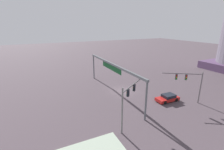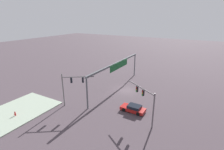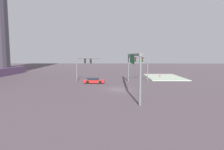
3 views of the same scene
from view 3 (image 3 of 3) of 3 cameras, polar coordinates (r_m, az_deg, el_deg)
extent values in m
plane|color=#4D4148|center=(33.60, 1.74, -4.27)|extent=(204.36, 204.36, 0.00)
cube|color=#A2B29C|center=(53.68, 14.84, -0.56)|extent=(15.02, 8.88, 0.15)
cylinder|color=#655E61|center=(44.36, -10.25, 1.73)|extent=(0.21, 0.21, 5.56)
cylinder|color=#655E61|center=(42.04, -7.14, 4.86)|extent=(3.69, 5.54, 0.16)
cube|color=black|center=(42.53, -7.85, 4.04)|extent=(0.39, 0.41, 0.95)
cylinder|color=red|center=(42.64, -7.71, 4.45)|extent=(0.16, 0.20, 0.20)
cylinder|color=orange|center=(42.65, -7.71, 4.04)|extent=(0.16, 0.20, 0.20)
cylinder|color=green|center=(42.66, -7.70, 3.64)|extent=(0.16, 0.20, 0.20)
cube|color=black|center=(41.49, -6.22, 4.02)|extent=(0.39, 0.41, 0.95)
cylinder|color=red|center=(41.60, -6.08, 4.43)|extent=(0.16, 0.20, 0.20)
cylinder|color=orange|center=(41.61, -6.08, 4.02)|extent=(0.16, 0.20, 0.20)
cylinder|color=green|center=(41.62, -6.07, 3.61)|extent=(0.16, 0.20, 0.20)
cylinder|color=slate|center=(45.48, 10.33, 2.20)|extent=(0.20, 0.20, 6.14)
cylinder|color=slate|center=(43.52, 7.70, 5.27)|extent=(3.27, 4.71, 0.15)
cube|color=black|center=(44.33, 8.88, 4.49)|extent=(0.40, 0.41, 0.95)
cylinder|color=red|center=(44.20, 9.03, 4.86)|extent=(0.16, 0.20, 0.20)
cylinder|color=orange|center=(44.21, 9.02, 4.47)|extent=(0.16, 0.20, 0.20)
cylinder|color=green|center=(44.22, 9.02, 4.08)|extent=(0.16, 0.20, 0.20)
cube|color=black|center=(43.01, 6.89, 4.47)|extent=(0.40, 0.41, 0.95)
cylinder|color=red|center=(42.88, 7.03, 4.86)|extent=(0.16, 0.20, 0.20)
cylinder|color=orange|center=(42.89, 7.02, 4.46)|extent=(0.16, 0.20, 0.20)
cylinder|color=green|center=(42.90, 7.02, 4.06)|extent=(0.16, 0.20, 0.20)
cylinder|color=#5A5E63|center=(22.90, 8.22, -1.83)|extent=(0.28, 0.28, 5.75)
cylinder|color=#5A5E63|center=(43.83, 4.83, 1.88)|extent=(0.28, 0.28, 5.75)
cube|color=#5A5E63|center=(33.20, 6.05, 5.85)|extent=(21.52, 0.35, 0.35)
cube|color=#175C2B|center=(32.24, 5.80, 4.68)|extent=(8.01, 0.08, 1.43)
cube|color=red|center=(41.08, -5.13, -1.81)|extent=(1.91, 4.25, 0.55)
cube|color=black|center=(41.05, -5.48, -1.08)|extent=(1.65, 2.22, 0.50)
cylinder|color=black|center=(41.79, -3.20, -1.82)|extent=(0.23, 0.64, 0.64)
cylinder|color=black|center=(40.11, -3.43, -2.15)|extent=(0.23, 0.64, 0.64)
cylinder|color=black|center=(42.12, -6.74, -1.80)|extent=(0.23, 0.64, 0.64)
cylinder|color=black|center=(40.45, -7.12, -2.12)|extent=(0.23, 0.64, 0.64)
cylinder|color=red|center=(53.08, 13.77, -0.23)|extent=(0.22, 0.22, 0.55)
sphere|color=red|center=(53.05, 13.78, 0.14)|extent=(0.18, 0.18, 0.18)
cylinder|color=red|center=(53.23, 13.73, -0.18)|extent=(0.12, 0.10, 0.10)
camera|label=1|loc=(62.36, 16.35, 12.23)|focal=26.06mm
camera|label=2|loc=(67.11, -11.52, 14.00)|focal=27.52mm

